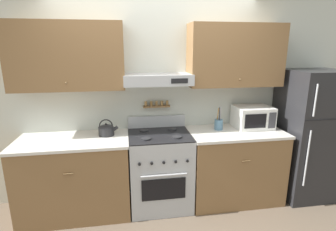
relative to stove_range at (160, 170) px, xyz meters
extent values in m
plane|color=brown|center=(0.00, -0.34, -0.47)|extent=(16.00, 16.00, 0.00)
cube|color=silver|center=(0.00, 0.36, 0.80)|extent=(5.20, 0.08, 2.55)
cube|color=brown|center=(-1.00, 0.16, 1.37)|extent=(1.24, 0.33, 0.74)
sphere|color=brown|center=(-1.00, -0.02, 1.10)|extent=(0.02, 0.02, 0.02)
cube|color=brown|center=(0.96, 0.16, 1.37)|extent=(1.16, 0.33, 0.74)
sphere|color=brown|center=(0.96, -0.02, 1.10)|extent=(0.02, 0.02, 0.02)
cube|color=#ADAFB5|center=(0.00, 0.14, 1.10)|extent=(0.80, 0.37, 0.13)
cube|color=black|center=(0.22, -0.05, 1.10)|extent=(0.19, 0.01, 0.06)
cube|color=brown|center=(0.00, 0.28, 0.74)|extent=(0.34, 0.07, 0.02)
cylinder|color=olive|center=(-0.14, 0.28, 0.78)|extent=(0.03, 0.03, 0.06)
cylinder|color=olive|center=(-0.07, 0.28, 0.78)|extent=(0.03, 0.03, 0.06)
cylinder|color=olive|center=(0.00, 0.28, 0.78)|extent=(0.03, 0.03, 0.06)
cylinder|color=olive|center=(0.07, 0.28, 0.78)|extent=(0.03, 0.03, 0.06)
cylinder|color=olive|center=(0.14, 0.28, 0.78)|extent=(0.03, 0.03, 0.06)
cube|color=brown|center=(-1.00, 0.00, -0.02)|extent=(1.24, 0.65, 0.90)
cube|color=silver|center=(-1.00, 0.00, 0.44)|extent=(1.26, 0.67, 0.03)
cylinder|color=brown|center=(-1.00, -0.34, 0.20)|extent=(0.10, 0.01, 0.01)
cube|color=brown|center=(0.96, 0.00, -0.02)|extent=(1.16, 0.65, 0.90)
cube|color=silver|center=(0.96, 0.00, 0.44)|extent=(1.18, 0.67, 0.03)
cylinder|color=brown|center=(0.96, -0.34, 0.20)|extent=(0.10, 0.01, 0.01)
cube|color=#ADAFB5|center=(0.00, 0.00, -0.01)|extent=(0.73, 0.63, 0.92)
cube|color=black|center=(0.00, -0.32, -0.09)|extent=(0.50, 0.01, 0.26)
cylinder|color=#ADAFB5|center=(0.00, -0.35, 0.10)|extent=(0.51, 0.02, 0.02)
cube|color=black|center=(0.00, 0.00, 0.46)|extent=(0.73, 0.63, 0.01)
cylinder|color=#232326|center=(-0.18, -0.15, 0.47)|extent=(0.11, 0.11, 0.02)
cylinder|color=#232326|center=(0.18, -0.15, 0.47)|extent=(0.11, 0.11, 0.02)
cylinder|color=#232326|center=(-0.18, 0.15, 0.47)|extent=(0.11, 0.11, 0.02)
cylinder|color=#232326|center=(0.18, 0.15, 0.47)|extent=(0.11, 0.11, 0.02)
cylinder|color=black|center=(-0.26, -0.33, 0.25)|extent=(0.03, 0.02, 0.03)
cylinder|color=black|center=(-0.13, -0.33, 0.25)|extent=(0.03, 0.02, 0.03)
cylinder|color=black|center=(0.00, -0.33, 0.25)|extent=(0.03, 0.02, 0.03)
cylinder|color=black|center=(0.13, -0.33, 0.25)|extent=(0.03, 0.02, 0.03)
cylinder|color=black|center=(0.26, -0.33, 0.25)|extent=(0.03, 0.02, 0.03)
cube|color=#ADAFB5|center=(0.00, 0.29, 0.54)|extent=(0.73, 0.04, 0.15)
cube|color=#232326|center=(1.98, -0.03, 0.36)|extent=(0.74, 0.68, 1.67)
cube|color=black|center=(1.98, -0.38, 0.66)|extent=(0.74, 0.01, 0.01)
cylinder|color=#ADAFB5|center=(1.70, -0.39, 0.89)|extent=(0.02, 0.02, 0.37)
cylinder|color=#ADAFB5|center=(1.70, -0.39, 0.19)|extent=(0.02, 0.02, 0.70)
cylinder|color=#232326|center=(-0.62, 0.08, 0.50)|extent=(0.18, 0.18, 0.10)
ellipsoid|color=#232326|center=(-0.62, 0.08, 0.55)|extent=(0.17, 0.17, 0.06)
sphere|color=black|center=(-0.62, 0.08, 0.59)|extent=(0.02, 0.02, 0.02)
cylinder|color=#232326|center=(-0.54, 0.08, 0.52)|extent=(0.11, 0.04, 0.10)
torus|color=black|center=(-0.62, 0.08, 0.57)|extent=(0.16, 0.01, 0.16)
cube|color=white|center=(1.22, 0.10, 0.59)|extent=(0.46, 0.37, 0.28)
cube|color=black|center=(1.17, -0.08, 0.59)|extent=(0.28, 0.01, 0.18)
cube|color=#38383D|center=(1.39, -0.08, 0.59)|extent=(0.09, 0.01, 0.20)
cylinder|color=slate|center=(0.76, 0.08, 0.52)|extent=(0.10, 0.10, 0.13)
cylinder|color=olive|center=(0.74, 0.08, 0.66)|extent=(0.01, 0.05, 0.16)
cylinder|color=#28282B|center=(0.77, 0.09, 0.66)|extent=(0.01, 0.04, 0.16)
cylinder|color=#B2B2B7|center=(0.78, 0.09, 0.66)|extent=(0.01, 0.03, 0.16)
camera|label=1|loc=(-0.38, -2.94, 1.47)|focal=28.00mm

